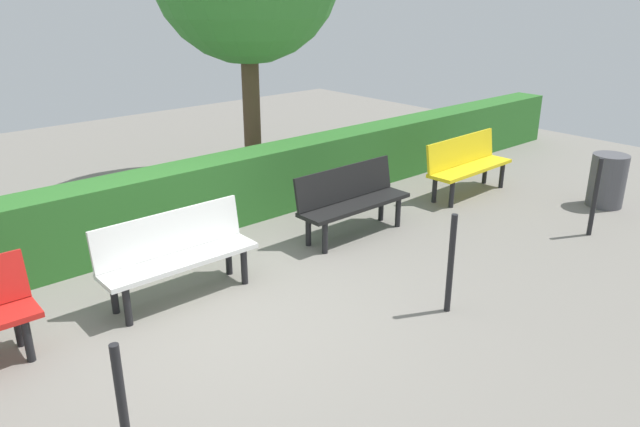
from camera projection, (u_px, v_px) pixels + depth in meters
ground_plane at (230, 306)px, 5.95m from camera, size 18.95×18.95×0.00m
bench_yellow at (467, 163)px, 9.01m from camera, size 1.63×0.50×0.86m
bench_black at (351, 198)px, 7.52m from camera, size 1.58×0.46×0.86m
bench_white at (176, 251)px, 6.01m from camera, size 1.59×0.46×0.86m
hedge_row at (215, 193)px, 7.79m from camera, size 14.95×0.54×0.90m
railing_post_near at (595, 197)px, 7.48m from camera, size 0.06×0.06×1.00m
railing_post_mid at (451, 264)px, 5.70m from camera, size 0.06×0.06×1.00m
railing_post_far at (123, 415)px, 3.70m from camera, size 0.06×0.06×1.00m
trash_bin at (607, 180)px, 8.54m from camera, size 0.49×0.49×0.75m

